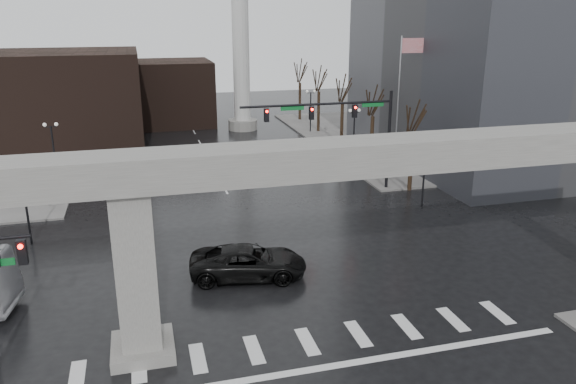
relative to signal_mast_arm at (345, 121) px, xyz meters
name	(u,v)px	position (x,y,z in m)	size (l,w,h in m)	color
ground	(301,330)	(-8.99, -18.80, -5.83)	(160.00, 160.00, 0.00)	black
sidewalk_ne	(428,136)	(17.01, 17.20, -5.75)	(28.00, 36.00, 0.15)	slate
elevated_guideway	(331,184)	(-7.73, -18.80, 1.05)	(48.00, 2.60, 8.70)	gray
building_far_left	(62,100)	(-22.99, 23.20, -0.83)	(16.00, 14.00, 10.00)	black
building_far_mid	(172,93)	(-10.99, 33.20, -1.83)	(10.00, 10.00, 8.00)	black
smokestack	(240,16)	(-2.99, 27.20, 7.52)	(3.60, 3.60, 30.00)	silver
signal_mast_arm	(345,121)	(0.00, 0.00, 0.00)	(12.12, 0.43, 8.00)	black
flagpole_assembly	(402,90)	(6.30, 3.20, 1.70)	(2.06, 0.12, 12.00)	silver
lamp_right_0	(425,162)	(4.51, -4.80, -2.36)	(1.22, 0.32, 5.11)	black
lamp_right_1	(354,126)	(4.51, 9.20, -2.36)	(1.22, 0.32, 5.11)	black
lamp_right_2	(311,104)	(4.51, 23.20, -2.36)	(1.22, 0.32, 5.11)	black
lamp_left_0	(24,191)	(-22.49, -4.80, -2.36)	(1.22, 0.32, 5.11)	black
lamp_left_1	(53,142)	(-22.49, 9.20, -2.36)	(1.22, 0.32, 5.11)	black
lamp_left_2	(69,114)	(-22.49, 23.20, -2.36)	(1.22, 0.32, 5.11)	black
tree_right_0	(412,157)	(5.54, -0.78, -3.04)	(1.09, 1.58, 7.50)	black
tree_right_1	(372,136)	(5.54, 7.22, -2.98)	(1.09, 1.61, 7.67)	black
tree_right_2	(342,120)	(5.54, 15.22, -2.91)	(1.10, 1.63, 7.85)	black
tree_right_3	(319,107)	(5.54, 23.22, -2.85)	(1.11, 1.66, 8.02)	black
tree_right_4	(300,98)	(5.54, 31.22, -2.79)	(1.12, 1.69, 8.19)	black
pickup_truck	(248,262)	(-10.24, -12.87, -4.95)	(2.91, 6.31, 1.75)	black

